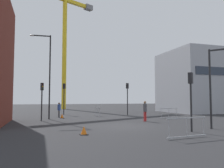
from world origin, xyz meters
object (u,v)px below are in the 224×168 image
at_px(pedestrian_walking, 59,109).
at_px(traffic_cone_on_verge, 62,116).
at_px(traffic_light_far, 191,92).
at_px(traffic_light_corner, 42,95).
at_px(streetlamp_short, 216,79).
at_px(construction_crane, 62,32).
at_px(pedestrian_waiting, 145,109).
at_px(traffic_light_verge, 64,94).
at_px(traffic_cone_orange, 84,131).
at_px(streetlamp_tall, 48,70).
at_px(traffic_light_island, 127,94).

distance_m(pedestrian_walking, traffic_cone_on_verge, 1.41).
relative_size(traffic_light_far, traffic_light_corner, 1.04).
distance_m(streetlamp_short, traffic_cone_on_verge, 15.59).
height_order(construction_crane, traffic_light_corner, construction_crane).
height_order(traffic_light_far, pedestrian_waiting, traffic_light_far).
distance_m(traffic_light_far, traffic_cone_on_verge, 14.56).
bearing_deg(pedestrian_walking, traffic_light_verge, 78.11).
bearing_deg(traffic_light_far, streetlamp_short, 11.83).
bearing_deg(traffic_light_far, traffic_cone_orange, 172.64).
distance_m(streetlamp_tall, traffic_cone_orange, 12.11).
bearing_deg(traffic_light_far, traffic_light_verge, 108.44).
distance_m(traffic_light_island, pedestrian_waiting, 8.31).
relative_size(traffic_light_island, traffic_light_far, 1.10).
xyz_separation_m(pedestrian_waiting, traffic_cone_orange, (-6.75, -6.06, -0.86)).
distance_m(streetlamp_short, traffic_light_corner, 14.97).
distance_m(streetlamp_tall, traffic_light_island, 10.67).
height_order(traffic_light_verge, pedestrian_waiting, traffic_light_verge).
height_order(construction_crane, pedestrian_waiting, construction_crane).
bearing_deg(traffic_light_far, construction_crane, 98.13).
xyz_separation_m(streetlamp_short, pedestrian_waiting, (-2.28, 6.41, -2.34)).
relative_size(pedestrian_waiting, traffic_cone_on_verge, 3.80).
distance_m(construction_crane, traffic_light_corner, 28.56).
height_order(streetlamp_tall, traffic_light_island, streetlamp_tall).
relative_size(streetlamp_short, traffic_light_verge, 1.34).
relative_size(traffic_light_corner, pedestrian_walking, 2.15).
bearing_deg(pedestrian_waiting, traffic_cone_orange, -138.08).
height_order(traffic_light_far, traffic_cone_orange, traffic_light_far).
bearing_deg(streetlamp_tall, pedestrian_walking, 56.10).
bearing_deg(construction_crane, traffic_cone_orange, -92.66).
relative_size(traffic_light_island, traffic_light_verge, 0.99).
distance_m(streetlamp_tall, traffic_light_verge, 7.25).
height_order(construction_crane, traffic_light_far, construction_crane).
relative_size(traffic_light_far, pedestrian_walking, 2.23).
distance_m(streetlamp_tall, traffic_cone_on_verge, 5.13).
bearing_deg(streetlamp_short, traffic_cone_orange, 177.79).
bearing_deg(streetlamp_short, traffic_light_corner, 139.29).
bearing_deg(streetlamp_tall, traffic_cone_on_verge, 27.85).
bearing_deg(traffic_cone_on_verge, construction_crane, 85.44).
height_order(construction_crane, streetlamp_short, construction_crane).
bearing_deg(pedestrian_waiting, traffic_light_corner, 159.77).
relative_size(construction_crane, traffic_light_island, 5.79).
height_order(construction_crane, traffic_light_verge, construction_crane).
distance_m(streetlamp_tall, pedestrian_waiting, 10.61).
relative_size(construction_crane, pedestrian_waiting, 12.73).
relative_size(streetlamp_tall, traffic_cone_orange, 17.72).
bearing_deg(traffic_light_verge, traffic_light_corner, -109.19).
height_order(traffic_light_far, traffic_light_verge, traffic_light_verge).
relative_size(construction_crane, streetlamp_short, 4.28).
xyz_separation_m(construction_crane, traffic_light_verge, (-1.09, -16.83, -13.12)).
xyz_separation_m(traffic_light_far, pedestrian_walking, (-7.04, 13.84, -1.54)).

